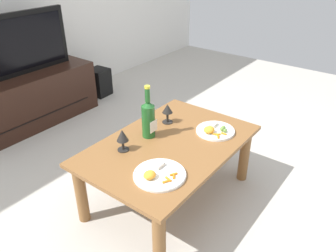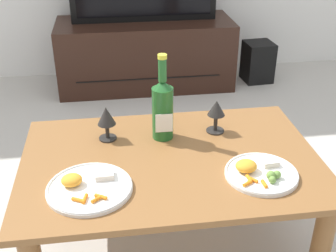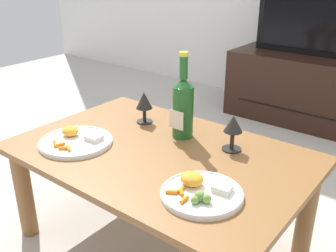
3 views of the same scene
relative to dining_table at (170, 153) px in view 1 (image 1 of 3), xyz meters
The scene contains 10 objects.
ground_plane 0.36m from the dining_table, ahead, with size 6.40×6.40×0.00m, color #B7B2A8.
dining_table is the anchor object (origin of this frame).
tv_stand 1.71m from the dining_table, 87.91° to the left, with size 1.25×0.50×0.48m.
tv_screen 1.75m from the dining_table, 87.91° to the left, with size 1.01×0.05×0.53m.
floor_speaker 1.91m from the dining_table, 61.31° to the left, with size 0.20×0.20×0.30m, color black.
wine_bottle 0.26m from the dining_table, 93.40° to the left, with size 0.08×0.09×0.35m.
goblet_left 0.33m from the dining_table, 142.50° to the left, with size 0.07×0.07×0.14m.
goblet_right 0.32m from the dining_table, 39.92° to the left, with size 0.07×0.07×0.14m.
dinner_plate_left 0.35m from the dining_table, 152.82° to the right, with size 0.29×0.29×0.05m.
dinner_plate_right 0.34m from the dining_table, 28.08° to the right, with size 0.25×0.25×0.05m.
Camera 1 is at (-1.41, -1.05, 1.53)m, focal length 35.66 mm.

